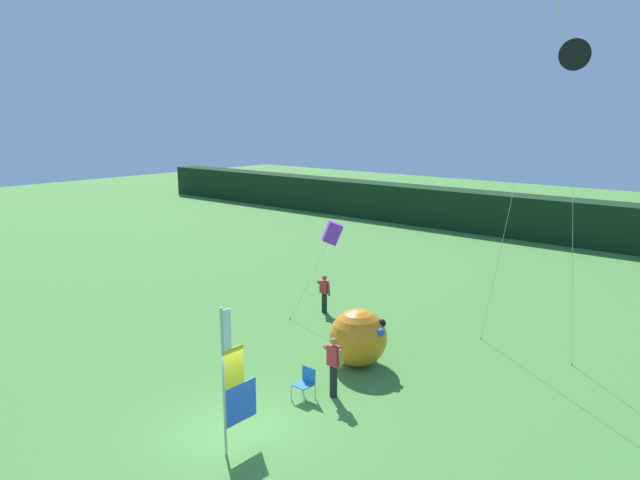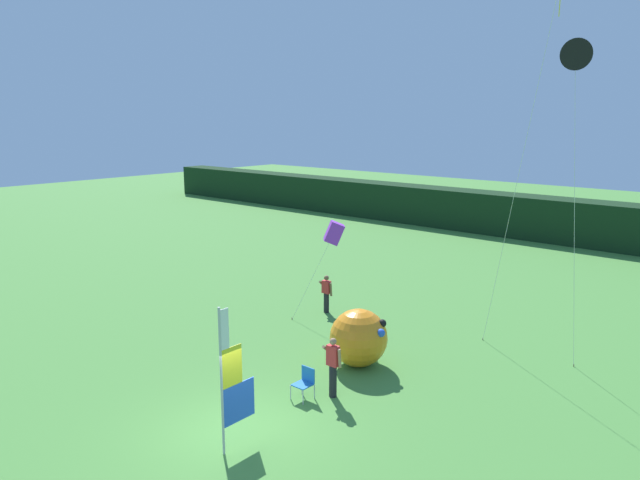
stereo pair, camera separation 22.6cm
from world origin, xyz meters
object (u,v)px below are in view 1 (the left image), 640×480
at_px(inflatable_balloon, 358,337).
at_px(kite_black_delta_0, 574,56).
at_px(banner_flag, 233,382).
at_px(person_mid_field, 324,293).
at_px(kite_yellow_diamond_2, 553,10).
at_px(folding_chair, 306,381).
at_px(person_near_banner, 334,365).
at_px(kite_purple_box_1, 332,233).

bearing_deg(inflatable_balloon, kite_black_delta_0, 34.54).
distance_m(inflatable_balloon, kite_black_delta_0, 10.45).
bearing_deg(kite_black_delta_0, banner_flag, -114.07).
xyz_separation_m(person_mid_field, kite_black_delta_0, (9.08, 0.03, 8.71)).
bearing_deg(banner_flag, kite_yellow_diamond_2, 68.27).
xyz_separation_m(person_mid_field, folding_chair, (4.43, -6.14, -0.31)).
bearing_deg(kite_yellow_diamond_2, folding_chair, -124.85).
xyz_separation_m(banner_flag, inflatable_balloon, (-0.74, 5.92, -0.82)).
xyz_separation_m(folding_chair, kite_black_delta_0, (4.65, 6.17, 9.03)).
bearing_deg(kite_black_delta_0, person_mid_field, -179.82).
distance_m(person_near_banner, kite_purple_box_1, 6.65).
relative_size(person_near_banner, inflatable_balloon, 0.90).
bearing_deg(kite_purple_box_1, person_mid_field, 141.97).
xyz_separation_m(person_near_banner, kite_purple_box_1, (-3.89, 4.70, 2.63)).
relative_size(banner_flag, person_mid_field, 2.35).
height_order(inflatable_balloon, folding_chair, inflatable_balloon).
bearing_deg(kite_black_delta_0, kite_yellow_diamond_2, -151.79).
distance_m(banner_flag, inflatable_balloon, 6.02).
xyz_separation_m(banner_flag, person_mid_field, (-4.93, 9.25, -0.93)).
relative_size(folding_chair, kite_black_delta_0, 0.09).
bearing_deg(folding_chair, banner_flag, -80.75).
relative_size(folding_chair, kite_yellow_diamond_2, 0.07).
xyz_separation_m(person_mid_field, inflatable_balloon, (4.19, -3.33, 0.11)).
xyz_separation_m(banner_flag, folding_chair, (-0.51, 3.11, -1.24)).
bearing_deg(banner_flag, folding_chair, 99.25).
height_order(inflatable_balloon, kite_purple_box_1, kite_purple_box_1).
bearing_deg(folding_chair, person_near_banner, 46.77).
bearing_deg(banner_flag, person_near_banner, 89.33).
relative_size(banner_flag, kite_yellow_diamond_2, 0.30).
bearing_deg(banner_flag, inflatable_balloon, 97.13).
height_order(person_mid_field, kite_yellow_diamond_2, kite_yellow_diamond_2).
xyz_separation_m(person_near_banner, folding_chair, (-0.55, -0.58, -0.43)).
bearing_deg(folding_chair, kite_yellow_diamond_2, 55.15).
distance_m(person_mid_field, kite_purple_box_1, 3.08).
xyz_separation_m(person_near_banner, person_mid_field, (-4.98, 5.56, -0.12)).
bearing_deg(person_near_banner, person_mid_field, 131.86).
bearing_deg(person_near_banner, banner_flag, -90.67).
relative_size(person_near_banner, kite_purple_box_1, 0.44).
relative_size(inflatable_balloon, kite_purple_box_1, 0.48).
xyz_separation_m(inflatable_balloon, kite_yellow_diamond_2, (4.32, 3.06, 9.83)).
distance_m(inflatable_balloon, folding_chair, 2.85).
distance_m(banner_flag, person_near_banner, 3.78).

